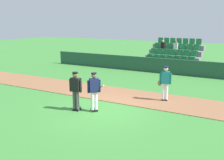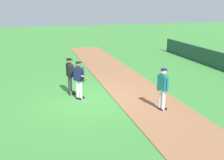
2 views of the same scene
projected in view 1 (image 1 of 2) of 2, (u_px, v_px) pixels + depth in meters
The scene contains 7 objects.
ground_plane at pixel (99, 110), 11.75m from camera, with size 80.00×80.00×0.00m, color #387A33.
infield_dirt_path at pixel (125, 96), 13.98m from camera, with size 28.00×2.74×0.03m, color brown.
dugout_fence at pixel (165, 66), 19.78m from camera, with size 20.00×0.16×1.14m, color #234C38.
stadium_bleachers at pixel (174, 60), 21.71m from camera, with size 4.45×3.80×2.45m.
batter_navy_jersey at pixel (94, 90), 11.36m from camera, with size 0.73×0.68×1.76m.
umpire_home_plate at pixel (76, 89), 11.47m from camera, with size 0.59×0.34×1.76m.
runner_teal_jersey at pixel (165, 82), 12.87m from camera, with size 0.67×0.39×1.76m.
Camera 1 is at (5.88, -9.50, 3.93)m, focal length 42.07 mm.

